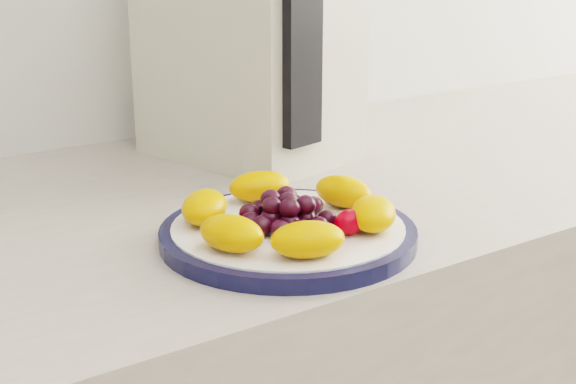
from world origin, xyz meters
TOP-DOWN VIEW (x-y plane):
  - plate_rim at (-0.01, 1.03)m, footprint 0.24×0.24m
  - plate_face at (-0.01, 1.03)m, footprint 0.22×0.22m
  - appliance_body at (0.13, 1.32)m, footprint 0.23×0.29m
  - appliance_panel at (0.12, 1.19)m, footprint 0.06×0.03m
  - fruit_plate at (-0.01, 1.03)m, footprint 0.21×0.21m

SIDE VIEW (x-z plane):
  - plate_rim at x=-0.01m, z-range 0.90..0.91m
  - plate_face at x=-0.01m, z-range 0.90..0.92m
  - fruit_plate at x=-0.01m, z-range 0.92..0.95m
  - appliance_body at x=0.13m, z-range 0.90..1.22m
  - appliance_panel at x=0.12m, z-range 0.95..1.18m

